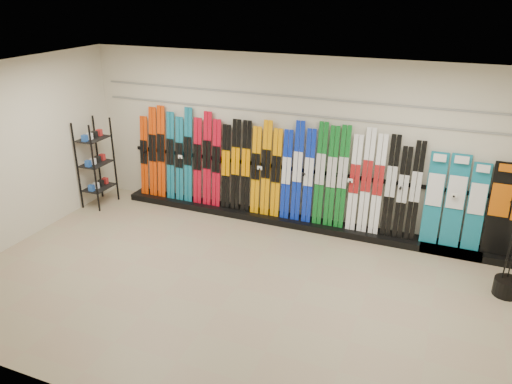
% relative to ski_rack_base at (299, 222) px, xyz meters
% --- Properties ---
extents(floor, '(8.00, 8.00, 0.00)m').
position_rel_ski_rack_base_xyz_m(floor, '(-0.22, -2.28, -0.06)').
color(floor, tan).
rests_on(floor, ground).
extents(back_wall, '(8.00, 0.00, 8.00)m').
position_rel_ski_rack_base_xyz_m(back_wall, '(-0.22, 0.22, 1.44)').
color(back_wall, beige).
rests_on(back_wall, floor).
extents(left_wall, '(0.00, 5.00, 5.00)m').
position_rel_ski_rack_base_xyz_m(left_wall, '(-4.22, -2.28, 1.44)').
color(left_wall, beige).
rests_on(left_wall, floor).
extents(ceiling, '(8.00, 8.00, 0.00)m').
position_rel_ski_rack_base_xyz_m(ceiling, '(-0.22, -2.28, 2.94)').
color(ceiling, silver).
rests_on(ceiling, back_wall).
extents(ski_rack_base, '(8.00, 0.40, 0.12)m').
position_rel_ski_rack_base_xyz_m(ski_rack_base, '(0.00, 0.00, 0.00)').
color(ski_rack_base, black).
rests_on(ski_rack_base, floor).
extents(skis, '(5.38, 0.21, 1.83)m').
position_rel_ski_rack_base_xyz_m(skis, '(-0.67, 0.04, 0.91)').
color(skis, '#DA3C06').
rests_on(skis, ski_rack_base).
extents(snowboards, '(1.58, 0.23, 1.52)m').
position_rel_ski_rack_base_xyz_m(snowboards, '(2.88, 0.07, 0.79)').
color(snowboards, '#14728C').
rests_on(snowboards, ski_rack_base).
extents(accessory_rack, '(0.40, 0.60, 1.71)m').
position_rel_ski_rack_base_xyz_m(accessory_rack, '(-3.97, -0.58, 0.80)').
color(accessory_rack, black).
rests_on(accessory_rack, floor).
extents(pole_bin, '(0.36, 0.36, 0.25)m').
position_rel_ski_rack_base_xyz_m(pole_bin, '(3.38, -0.99, 0.07)').
color(pole_bin, black).
rests_on(pole_bin, floor).
extents(slatwall_rail_0, '(7.60, 0.02, 0.03)m').
position_rel_ski_rack_base_xyz_m(slatwall_rail_0, '(-0.22, 0.20, 1.94)').
color(slatwall_rail_0, gray).
rests_on(slatwall_rail_0, back_wall).
extents(slatwall_rail_1, '(7.60, 0.02, 0.03)m').
position_rel_ski_rack_base_xyz_m(slatwall_rail_1, '(-0.22, 0.20, 2.24)').
color(slatwall_rail_1, gray).
rests_on(slatwall_rail_1, back_wall).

